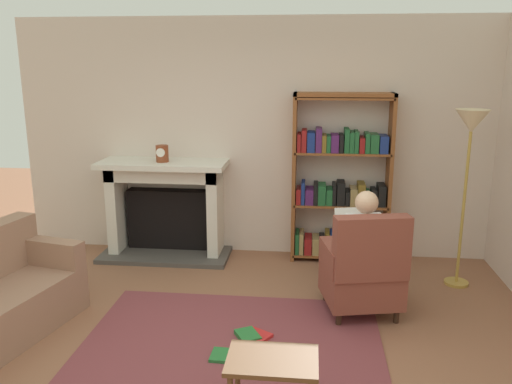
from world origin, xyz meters
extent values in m
plane|color=#8E5C41|center=(0.00, 0.00, 0.00)|extent=(14.00, 14.00, 0.00)
cube|color=beige|center=(0.00, 2.55, 1.35)|extent=(5.60, 0.10, 2.70)
cube|color=brown|center=(0.00, 0.30, 0.01)|extent=(2.40, 1.80, 0.01)
cube|color=#4C4742|center=(-1.07, 2.18, 0.03)|extent=(1.48, 0.64, 0.05)
cube|color=black|center=(-1.07, 2.40, 0.40)|extent=(0.96, 0.20, 0.70)
cube|color=silver|center=(-1.65, 2.28, 0.53)|extent=(0.12, 0.44, 1.06)
cube|color=silver|center=(-0.49, 2.28, 0.53)|extent=(0.12, 0.44, 1.06)
cube|color=silver|center=(-1.07, 2.28, 0.98)|extent=(1.28, 0.44, 0.16)
cube|color=silver|center=(-1.07, 2.22, 1.09)|extent=(1.44, 0.56, 0.06)
cylinder|color=brown|center=(-1.06, 2.20, 1.21)|extent=(0.14, 0.14, 0.19)
cylinder|color=white|center=(-1.06, 2.14, 1.24)|extent=(0.10, 0.01, 0.10)
cube|color=brown|center=(0.41, 2.34, 0.94)|extent=(0.04, 0.32, 1.89)
cube|color=brown|center=(1.45, 2.34, 0.94)|extent=(0.04, 0.32, 1.89)
cube|color=brown|center=(0.93, 2.34, 1.87)|extent=(1.08, 0.32, 0.04)
cube|color=brown|center=(0.93, 2.34, 0.06)|extent=(1.04, 0.32, 0.02)
cube|color=#1E592D|center=(0.46, 2.33, 0.19)|extent=(0.04, 0.26, 0.24)
cube|color=#997F4C|center=(0.51, 2.33, 0.20)|extent=(0.05, 0.26, 0.25)
cube|color=maroon|center=(0.58, 2.33, 0.17)|extent=(0.08, 0.26, 0.19)
cube|color=#997F4C|center=(0.67, 2.33, 0.17)|extent=(0.07, 0.26, 0.19)
cube|color=black|center=(0.74, 2.33, 0.17)|extent=(0.06, 0.26, 0.20)
cube|color=brown|center=(0.80, 2.33, 0.20)|extent=(0.05, 0.26, 0.26)
cube|color=navy|center=(0.87, 2.33, 0.20)|extent=(0.08, 0.26, 0.25)
cube|color=#1E592D|center=(0.94, 2.33, 0.19)|extent=(0.04, 0.26, 0.23)
cube|color=black|center=(1.00, 2.33, 0.16)|extent=(0.04, 0.26, 0.18)
cube|color=maroon|center=(1.06, 2.33, 0.17)|extent=(0.08, 0.26, 0.19)
cube|color=#1E592D|center=(1.14, 2.33, 0.18)|extent=(0.07, 0.26, 0.22)
cube|color=brown|center=(1.21, 2.33, 0.17)|extent=(0.06, 0.26, 0.20)
cube|color=black|center=(1.27, 2.33, 0.19)|extent=(0.06, 0.26, 0.23)
cube|color=navy|center=(1.35, 2.33, 0.15)|extent=(0.08, 0.26, 0.16)
cube|color=brown|center=(0.93, 2.34, 0.65)|extent=(1.04, 0.32, 0.02)
cube|color=maroon|center=(0.46, 2.33, 0.75)|extent=(0.05, 0.26, 0.17)
cube|color=navy|center=(0.51, 2.33, 0.78)|extent=(0.04, 0.26, 0.25)
cube|color=#4C1E59|center=(0.58, 2.33, 0.75)|extent=(0.09, 0.26, 0.17)
cube|color=black|center=(0.65, 2.33, 0.78)|extent=(0.05, 0.26, 0.23)
cube|color=#1E592D|center=(0.72, 2.33, 0.77)|extent=(0.08, 0.26, 0.22)
cube|color=#1E592D|center=(0.80, 2.33, 0.75)|extent=(0.07, 0.26, 0.17)
cube|color=black|center=(0.86, 2.33, 0.78)|extent=(0.04, 0.26, 0.23)
cube|color=black|center=(0.93, 2.33, 0.79)|extent=(0.09, 0.26, 0.25)
cube|color=black|center=(1.00, 2.33, 0.74)|extent=(0.05, 0.26, 0.16)
cube|color=#997F4C|center=(1.07, 2.33, 0.76)|extent=(0.08, 0.26, 0.19)
cube|color=brown|center=(1.15, 2.33, 0.78)|extent=(0.08, 0.26, 0.24)
cube|color=#1E592D|center=(1.23, 2.33, 0.74)|extent=(0.06, 0.26, 0.16)
cube|color=black|center=(1.29, 2.33, 0.75)|extent=(0.06, 0.26, 0.18)
cube|color=black|center=(1.37, 2.33, 0.78)|extent=(0.08, 0.26, 0.23)
cube|color=brown|center=(0.93, 2.34, 1.24)|extent=(1.04, 0.32, 0.02)
cube|color=maroon|center=(0.46, 2.33, 1.35)|extent=(0.04, 0.26, 0.20)
cube|color=maroon|center=(0.51, 2.33, 1.37)|extent=(0.05, 0.26, 0.24)
cube|color=navy|center=(0.59, 2.33, 1.36)|extent=(0.08, 0.26, 0.21)
cube|color=#4C1E59|center=(0.67, 2.33, 1.38)|extent=(0.07, 0.26, 0.26)
cube|color=brown|center=(0.73, 2.33, 1.34)|extent=(0.05, 0.26, 0.18)
cube|color=#1E592D|center=(0.78, 2.33, 1.34)|extent=(0.04, 0.26, 0.18)
cube|color=#4C1E59|center=(0.84, 2.33, 1.35)|extent=(0.08, 0.26, 0.19)
cube|color=black|center=(0.91, 2.33, 1.35)|extent=(0.04, 0.26, 0.19)
cube|color=#1E592D|center=(0.97, 2.33, 1.38)|extent=(0.05, 0.26, 0.26)
cube|color=#1E592D|center=(1.02, 2.33, 1.36)|extent=(0.05, 0.26, 0.22)
cube|color=#1E592D|center=(1.07, 2.33, 1.37)|extent=(0.04, 0.26, 0.23)
cube|color=maroon|center=(1.13, 2.33, 1.33)|extent=(0.06, 0.26, 0.17)
cube|color=#1E592D|center=(1.19, 2.33, 1.36)|extent=(0.05, 0.26, 0.21)
cube|color=#1E592D|center=(1.26, 2.33, 1.35)|extent=(0.09, 0.26, 0.20)
cube|color=navy|center=(1.36, 2.33, 1.34)|extent=(0.09, 0.26, 0.19)
cube|color=brown|center=(0.93, 2.34, 1.83)|extent=(1.04, 0.32, 0.02)
cylinder|color=#331E14|center=(1.27, 1.31, 0.06)|extent=(0.05, 0.05, 0.12)
cylinder|color=#331E14|center=(0.77, 1.20, 0.06)|extent=(0.05, 0.05, 0.12)
cylinder|color=#331E14|center=(1.37, 0.84, 0.06)|extent=(0.05, 0.05, 0.12)
cylinder|color=#331E14|center=(0.87, 0.73, 0.06)|extent=(0.05, 0.05, 0.12)
cube|color=brown|center=(1.07, 1.02, 0.27)|extent=(0.75, 0.72, 0.30)
cube|color=brown|center=(1.12, 0.79, 0.70)|extent=(0.66, 0.29, 0.55)
cube|color=brown|center=(1.33, 1.08, 0.53)|extent=(0.23, 0.55, 0.22)
cube|color=brown|center=(0.80, 0.96, 0.53)|extent=(0.23, 0.55, 0.22)
cube|color=white|center=(1.08, 0.97, 0.67)|extent=(0.35, 0.26, 0.50)
sphere|color=#D8AD8C|center=(1.08, 0.97, 1.04)|extent=(0.20, 0.20, 0.20)
cube|color=#191E3F|center=(1.11, 1.18, 0.47)|extent=(0.20, 0.42, 0.12)
cube|color=#191E3F|center=(0.96, 1.15, 0.47)|extent=(0.20, 0.42, 0.12)
cylinder|color=#191E3F|center=(1.07, 1.37, 0.21)|extent=(0.10, 0.10, 0.42)
cylinder|color=#191E3F|center=(0.92, 1.34, 0.21)|extent=(0.10, 0.10, 0.42)
cube|color=white|center=(1.01, 1.30, 0.77)|extent=(0.37, 0.18, 0.25)
cube|color=#986F58|center=(-1.78, 0.86, 0.52)|extent=(0.72, 0.31, 0.24)
cube|color=brown|center=(0.39, -0.59, 0.44)|extent=(0.56, 0.39, 0.03)
cylinder|color=brown|center=(0.16, -0.43, 0.21)|extent=(0.04, 0.04, 0.42)
cylinder|color=brown|center=(0.63, -0.43, 0.21)|extent=(0.04, 0.04, 0.42)
cube|color=#267233|center=(0.12, 0.42, 0.03)|extent=(0.25, 0.27, 0.04)
cube|color=red|center=(0.18, 0.44, 0.02)|extent=(0.29, 0.27, 0.03)
cube|color=#267233|center=(0.00, 0.11, 0.02)|extent=(0.27, 0.20, 0.02)
cylinder|color=#B7933F|center=(2.10, 1.74, 0.01)|extent=(0.24, 0.24, 0.03)
cylinder|color=#B7933F|center=(2.10, 1.74, 0.80)|extent=(0.03, 0.03, 1.53)
cone|color=beige|center=(2.10, 1.74, 1.66)|extent=(0.32, 0.32, 0.22)
camera|label=1|loc=(0.60, -3.46, 2.21)|focal=37.05mm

